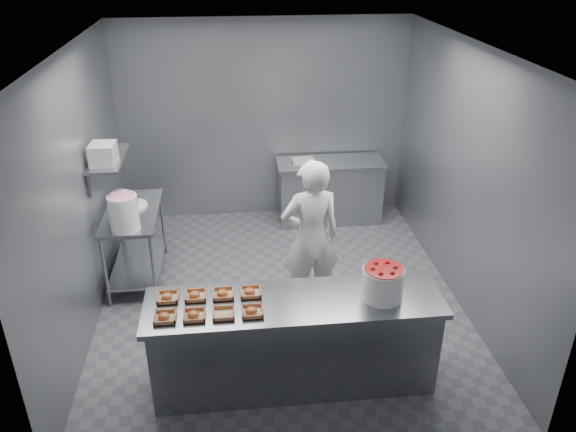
{
  "coord_description": "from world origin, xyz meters",
  "views": [
    {
      "loc": [
        -0.49,
        -5.33,
        3.74
      ],
      "look_at": [
        0.07,
        -0.2,
        1.14
      ],
      "focal_mm": 35.0,
      "sensor_mm": 36.0,
      "label": 1
    }
  ],
  "objects_px": {
    "service_counter": "(294,342)",
    "tray_0": "(165,317)",
    "tray_6": "(223,294)",
    "tray_7": "(250,292)",
    "tray_1": "(194,315)",
    "worker": "(310,238)",
    "back_counter": "(330,191)",
    "prep_table": "(135,235)",
    "tray_4": "(167,297)",
    "strawberry_tub": "(383,282)",
    "appliance": "(103,154)",
    "tray_3": "(252,311)",
    "glaze_bucket": "(124,212)",
    "tray_5": "(195,295)",
    "tray_2": "(224,313)"
  },
  "relations": [
    {
      "from": "back_counter",
      "to": "prep_table",
      "type": "bearing_deg",
      "value": -152.99
    },
    {
      "from": "tray_6",
      "to": "worker",
      "type": "relative_size",
      "value": 0.11
    },
    {
      "from": "tray_7",
      "to": "appliance",
      "type": "xyz_separation_m",
      "value": [
        -1.45,
        1.62,
        0.75
      ]
    },
    {
      "from": "tray_1",
      "to": "tray_4",
      "type": "distance_m",
      "value": 0.37
    },
    {
      "from": "tray_1",
      "to": "service_counter",
      "type": "bearing_deg",
      "value": 9.44
    },
    {
      "from": "tray_3",
      "to": "strawberry_tub",
      "type": "bearing_deg",
      "value": 5.64
    },
    {
      "from": "prep_table",
      "to": "worker",
      "type": "distance_m",
      "value": 2.14
    },
    {
      "from": "prep_table",
      "to": "glaze_bucket",
      "type": "bearing_deg",
      "value": -89.36
    },
    {
      "from": "tray_0",
      "to": "tray_3",
      "type": "distance_m",
      "value": 0.72
    },
    {
      "from": "tray_6",
      "to": "appliance",
      "type": "relative_size",
      "value": 0.64
    },
    {
      "from": "tray_5",
      "to": "tray_7",
      "type": "bearing_deg",
      "value": 0.0
    },
    {
      "from": "tray_1",
      "to": "glaze_bucket",
      "type": "relative_size",
      "value": 0.39
    },
    {
      "from": "tray_1",
      "to": "tray_3",
      "type": "distance_m",
      "value": 0.48
    },
    {
      "from": "tray_0",
      "to": "tray_6",
      "type": "relative_size",
      "value": 1.0
    },
    {
      "from": "back_counter",
      "to": "tray_2",
      "type": "distance_m",
      "value": 3.74
    },
    {
      "from": "prep_table",
      "to": "strawberry_tub",
      "type": "relative_size",
      "value": 3.35
    },
    {
      "from": "tray_2",
      "to": "tray_4",
      "type": "distance_m",
      "value": 0.56
    },
    {
      "from": "tray_3",
      "to": "strawberry_tub",
      "type": "xyz_separation_m",
      "value": [
        1.14,
        0.11,
        0.13
      ]
    },
    {
      "from": "prep_table",
      "to": "tray_6",
      "type": "distance_m",
      "value": 2.11
    },
    {
      "from": "service_counter",
      "to": "worker",
      "type": "distance_m",
      "value": 1.25
    },
    {
      "from": "back_counter",
      "to": "tray_7",
      "type": "bearing_deg",
      "value": -112.29
    },
    {
      "from": "tray_0",
      "to": "tray_1",
      "type": "relative_size",
      "value": 1.0
    },
    {
      "from": "tray_4",
      "to": "back_counter",
      "type": "bearing_deg",
      "value": 57.32
    },
    {
      "from": "tray_5",
      "to": "tray_2",
      "type": "bearing_deg",
      "value": -49.46
    },
    {
      "from": "prep_table",
      "to": "tray_0",
      "type": "bearing_deg",
      "value": -75.11
    },
    {
      "from": "tray_5",
      "to": "service_counter",
      "type": "bearing_deg",
      "value": -9.45
    },
    {
      "from": "tray_3",
      "to": "appliance",
      "type": "relative_size",
      "value": 0.64
    },
    {
      "from": "tray_5",
      "to": "strawberry_tub",
      "type": "xyz_separation_m",
      "value": [
        1.62,
        -0.17,
        0.13
      ]
    },
    {
      "from": "tray_0",
      "to": "tray_1",
      "type": "bearing_deg",
      "value": 0.0
    },
    {
      "from": "tray_3",
      "to": "glaze_bucket",
      "type": "xyz_separation_m",
      "value": [
        -1.27,
        1.65,
        0.18
      ]
    },
    {
      "from": "back_counter",
      "to": "tray_3",
      "type": "relative_size",
      "value": 8.01
    },
    {
      "from": "prep_table",
      "to": "back_counter",
      "type": "relative_size",
      "value": 0.8
    },
    {
      "from": "tray_5",
      "to": "prep_table",
      "type": "bearing_deg",
      "value": 113.77
    },
    {
      "from": "service_counter",
      "to": "tray_0",
      "type": "bearing_deg",
      "value": -172.6
    },
    {
      "from": "service_counter",
      "to": "tray_5",
      "type": "relative_size",
      "value": 13.88
    },
    {
      "from": "prep_table",
      "to": "worker",
      "type": "bearing_deg",
      "value": -22.55
    },
    {
      "from": "tray_4",
      "to": "tray_7",
      "type": "height_order",
      "value": "same"
    },
    {
      "from": "tray_2",
      "to": "tray_3",
      "type": "xyz_separation_m",
      "value": [
        0.24,
        -0.0,
        0.0
      ]
    },
    {
      "from": "tray_2",
      "to": "tray_7",
      "type": "distance_m",
      "value": 0.37
    },
    {
      "from": "tray_1",
      "to": "worker",
      "type": "height_order",
      "value": "worker"
    },
    {
      "from": "tray_6",
      "to": "appliance",
      "type": "xyz_separation_m",
      "value": [
        -1.21,
        1.62,
        0.75
      ]
    },
    {
      "from": "appliance",
      "to": "strawberry_tub",
      "type": "bearing_deg",
      "value": -32.38
    },
    {
      "from": "tray_5",
      "to": "tray_6",
      "type": "bearing_deg",
      "value": 0.0
    },
    {
      "from": "tray_5",
      "to": "back_counter",
      "type": "bearing_deg",
      "value": 60.56
    },
    {
      "from": "tray_6",
      "to": "tray_7",
      "type": "height_order",
      "value": "same"
    },
    {
      "from": "tray_3",
      "to": "tray_6",
      "type": "distance_m",
      "value": 0.37
    },
    {
      "from": "tray_5",
      "to": "tray_1",
      "type": "bearing_deg",
      "value": -90.0
    },
    {
      "from": "prep_table",
      "to": "back_counter",
      "type": "distance_m",
      "value": 2.87
    },
    {
      "from": "appliance",
      "to": "tray_2",
      "type": "bearing_deg",
      "value": -55.2
    },
    {
      "from": "back_counter",
      "to": "tray_1",
      "type": "xyz_separation_m",
      "value": [
        -1.75,
        -3.39,
        0.47
      ]
    }
  ]
}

